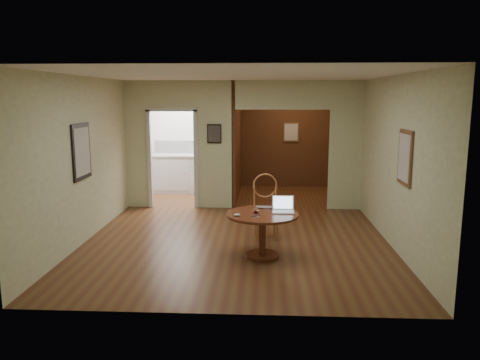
{
  "coord_description": "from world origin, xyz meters",
  "views": [
    {
      "loc": [
        0.44,
        -7.31,
        2.37
      ],
      "look_at": [
        0.08,
        -0.2,
        1.1
      ],
      "focal_mm": 35.0,
      "sensor_mm": 36.0,
      "label": 1
    }
  ],
  "objects_px": {
    "chair": "(266,202)",
    "closed_laptop": "(267,208)",
    "dining_table": "(262,225)",
    "open_laptop": "(283,207)"
  },
  "relations": [
    {
      "from": "dining_table",
      "to": "closed_laptop",
      "type": "relative_size",
      "value": 3.18
    },
    {
      "from": "chair",
      "to": "open_laptop",
      "type": "height_order",
      "value": "chair"
    },
    {
      "from": "chair",
      "to": "closed_laptop",
      "type": "xyz_separation_m",
      "value": [
        0.01,
        -0.74,
        0.08
      ]
    },
    {
      "from": "dining_table",
      "to": "closed_laptop",
      "type": "height_order",
      "value": "closed_laptop"
    },
    {
      "from": "dining_table",
      "to": "closed_laptop",
      "type": "bearing_deg",
      "value": 76.83
    },
    {
      "from": "chair",
      "to": "open_laptop",
      "type": "distance_m",
      "value": 0.92
    },
    {
      "from": "dining_table",
      "to": "open_laptop",
      "type": "distance_m",
      "value": 0.41
    },
    {
      "from": "chair",
      "to": "closed_laptop",
      "type": "bearing_deg",
      "value": -96.38
    },
    {
      "from": "chair",
      "to": "closed_laptop",
      "type": "distance_m",
      "value": 0.74
    },
    {
      "from": "chair",
      "to": "open_laptop",
      "type": "relative_size",
      "value": 3.31
    }
  ]
}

